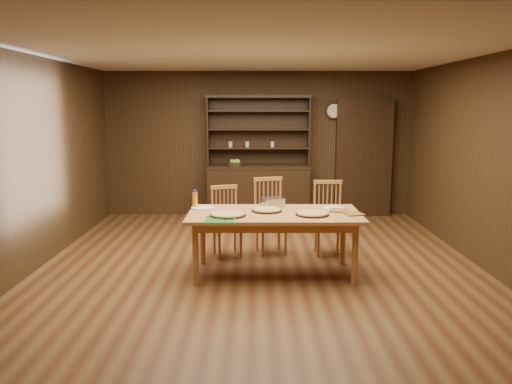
{
  "coord_description": "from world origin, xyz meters",
  "views": [
    {
      "loc": [
        -0.07,
        -6.08,
        1.99
      ],
      "look_at": [
        -0.05,
        0.4,
        0.87
      ],
      "focal_mm": 35.0,
      "sensor_mm": 36.0,
      "label": 1
    }
  ],
  "objects_px": {
    "juice_bottle": "(195,199)",
    "chair_left": "(226,219)",
    "chair_center": "(270,213)",
    "dining_table": "(274,219)",
    "chair_right": "(328,215)",
    "china_hutch": "(258,185)"
  },
  "relations": [
    {
      "from": "dining_table",
      "to": "juice_bottle",
      "type": "distance_m",
      "value": 1.02
    },
    {
      "from": "chair_right",
      "to": "juice_bottle",
      "type": "distance_m",
      "value": 1.85
    },
    {
      "from": "chair_center",
      "to": "dining_table",
      "type": "bearing_deg",
      "value": -102.91
    },
    {
      "from": "dining_table",
      "to": "chair_left",
      "type": "height_order",
      "value": "chair_left"
    },
    {
      "from": "chair_left",
      "to": "chair_right",
      "type": "xyz_separation_m",
      "value": [
        1.38,
        0.09,
        0.03
      ]
    },
    {
      "from": "juice_bottle",
      "to": "chair_left",
      "type": "bearing_deg",
      "value": 54.46
    },
    {
      "from": "dining_table",
      "to": "juice_bottle",
      "type": "height_order",
      "value": "juice_bottle"
    },
    {
      "from": "dining_table",
      "to": "chair_right",
      "type": "xyz_separation_m",
      "value": [
        0.77,
        0.87,
        -0.15
      ]
    },
    {
      "from": "chair_right",
      "to": "juice_bottle",
      "type": "relative_size",
      "value": 4.49
    },
    {
      "from": "china_hutch",
      "to": "chair_left",
      "type": "xyz_separation_m",
      "value": [
        -0.45,
        -2.31,
        -0.1
      ]
    },
    {
      "from": "chair_right",
      "to": "juice_bottle",
      "type": "bearing_deg",
      "value": -161.85
    },
    {
      "from": "chair_right",
      "to": "china_hutch",
      "type": "bearing_deg",
      "value": 112.35
    },
    {
      "from": "dining_table",
      "to": "chair_center",
      "type": "relative_size",
      "value": 1.97
    },
    {
      "from": "china_hutch",
      "to": "chair_right",
      "type": "xyz_separation_m",
      "value": [
        0.93,
        -2.23,
        -0.07
      ]
    },
    {
      "from": "dining_table",
      "to": "chair_center",
      "type": "bearing_deg",
      "value": 91.4
    },
    {
      "from": "chair_left",
      "to": "dining_table",
      "type": "bearing_deg",
      "value": -70.5
    },
    {
      "from": "chair_left",
      "to": "china_hutch",
      "type": "bearing_deg",
      "value": 60.44
    },
    {
      "from": "chair_left",
      "to": "juice_bottle",
      "type": "relative_size",
      "value": 4.25
    },
    {
      "from": "chair_center",
      "to": "chair_right",
      "type": "xyz_separation_m",
      "value": [
        0.79,
        -0.05,
        -0.02
      ]
    },
    {
      "from": "chair_center",
      "to": "juice_bottle",
      "type": "bearing_deg",
      "value": -160.47
    },
    {
      "from": "chair_left",
      "to": "chair_center",
      "type": "xyz_separation_m",
      "value": [
        0.59,
        0.14,
        0.05
      ]
    },
    {
      "from": "china_hutch",
      "to": "chair_left",
      "type": "height_order",
      "value": "china_hutch"
    }
  ]
}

